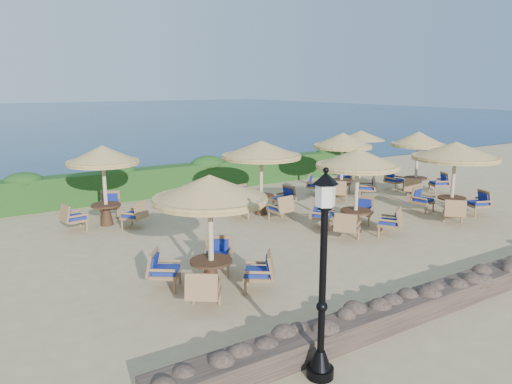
% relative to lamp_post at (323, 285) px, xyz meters
% --- Properties ---
extents(ground, '(120.00, 120.00, 0.00)m').
position_rel_lamp_post_xyz_m(ground, '(4.80, 6.80, -1.55)').
color(ground, tan).
rests_on(ground, ground).
extents(sea, '(160.00, 160.00, 0.00)m').
position_rel_lamp_post_xyz_m(sea, '(4.80, 76.80, -1.55)').
color(sea, '#0B2547').
rests_on(sea, ground).
extents(hedge, '(18.00, 0.90, 1.20)m').
position_rel_lamp_post_xyz_m(hedge, '(4.80, 14.00, -0.95)').
color(hedge, '#183D13').
rests_on(hedge, ground).
extents(stone_wall, '(15.00, 0.65, 0.44)m').
position_rel_lamp_post_xyz_m(stone_wall, '(4.80, 0.60, -1.33)').
color(stone_wall, brown).
rests_on(stone_wall, ground).
extents(lamp_post, '(0.44, 0.44, 3.31)m').
position_rel_lamp_post_xyz_m(lamp_post, '(0.00, 0.00, 0.00)').
color(lamp_post, black).
rests_on(lamp_post, ground).
extents(extra_parasol, '(2.30, 2.30, 2.41)m').
position_rel_lamp_post_xyz_m(extra_parasol, '(12.60, 12.00, 0.62)').
color(extra_parasol, beige).
rests_on(extra_parasol, ground).
extents(cafe_set_0, '(2.67, 2.67, 2.65)m').
position_rel_lamp_post_xyz_m(cafe_set_0, '(0.18, 4.01, 0.20)').
color(cafe_set_0, beige).
rests_on(cafe_set_0, ground).
extents(cafe_set_1, '(2.72, 2.72, 2.65)m').
position_rel_lamp_post_xyz_m(cafe_set_1, '(6.15, 5.61, 0.22)').
color(cafe_set_1, beige).
rests_on(cafe_set_1, ground).
extents(cafe_set_2, '(2.95, 2.95, 2.65)m').
position_rel_lamp_post_xyz_m(cafe_set_2, '(10.26, 5.10, 0.39)').
color(cafe_set_2, beige).
rests_on(cafe_set_2, ground).
extents(cafe_set_3, '(2.60, 2.76, 2.65)m').
position_rel_lamp_post_xyz_m(cafe_set_3, '(-0.23, 10.65, 0.23)').
color(cafe_set_3, beige).
rests_on(cafe_set_3, ground).
extents(cafe_set_4, '(2.85, 2.85, 2.65)m').
position_rel_lamp_post_xyz_m(cafe_set_4, '(4.84, 9.03, 0.28)').
color(cafe_set_4, beige).
rests_on(cafe_set_4, ground).
extents(cafe_set_5, '(2.55, 2.55, 2.65)m').
position_rel_lamp_post_xyz_m(cafe_set_5, '(9.27, 9.69, 0.15)').
color(cafe_set_5, beige).
rests_on(cafe_set_5, ground).
extents(cafe_set_6, '(2.76, 2.54, 2.65)m').
position_rel_lamp_post_xyz_m(cafe_set_6, '(12.30, 8.36, 0.20)').
color(cafe_set_6, beige).
rests_on(cafe_set_6, ground).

